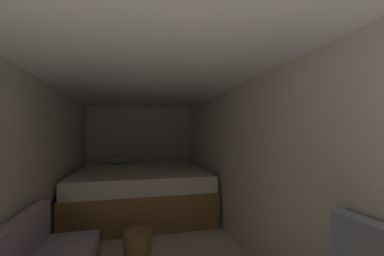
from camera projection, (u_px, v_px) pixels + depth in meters
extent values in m
cube|color=beige|center=(141.00, 151.00, 5.14)|extent=(2.39, 0.05, 1.99)
cube|color=beige|center=(19.00, 175.00, 2.15)|extent=(0.05, 5.55, 1.99)
cube|color=beige|center=(247.00, 167.00, 2.70)|extent=(0.05, 5.55, 1.99)
cube|color=white|center=(147.00, 75.00, 2.45)|extent=(2.39, 5.55, 0.05)
cube|color=olive|center=(142.00, 197.00, 4.07)|extent=(2.17, 2.03, 0.51)
cube|color=beige|center=(142.00, 176.00, 4.08)|extent=(2.13, 1.99, 0.24)
ellipsoid|color=white|center=(117.00, 160.00, 4.73)|extent=(0.51, 0.35, 0.16)
cylinder|color=olive|center=(138.00, 242.00, 2.66)|extent=(0.33, 0.33, 0.25)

